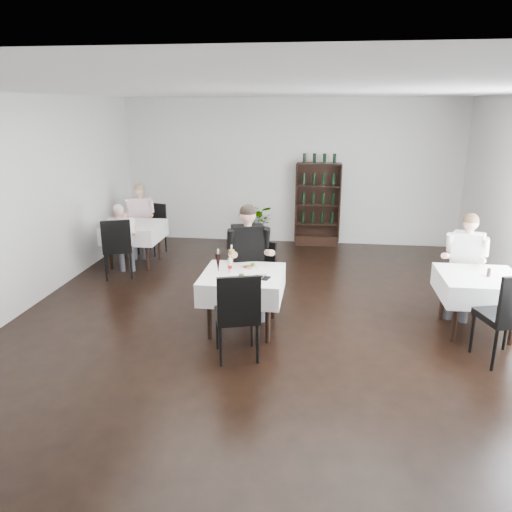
{
  "coord_description": "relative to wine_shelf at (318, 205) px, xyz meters",
  "views": [
    {
      "loc": [
        0.66,
        -5.99,
        2.83
      ],
      "look_at": [
        -0.15,
        0.2,
        0.95
      ],
      "focal_mm": 35.0,
      "sensor_mm": 36.0,
      "label": 1
    }
  ],
  "objects": [
    {
      "name": "room_shell",
      "position": [
        -0.6,
        -4.31,
        0.65
      ],
      "size": [
        9.0,
        9.0,
        9.0
      ],
      "color": "black",
      "rests_on": "ground"
    },
    {
      "name": "wine_shelf",
      "position": [
        0.0,
        0.0,
        0.0
      ],
      "size": [
        0.9,
        0.28,
        1.75
      ],
      "color": "black",
      "rests_on": "ground"
    },
    {
      "name": "main_table",
      "position": [
        -0.9,
        -4.31,
        -0.23
      ],
      "size": [
        1.03,
        1.03,
        0.77
      ],
      "color": "black",
      "rests_on": "ground"
    },
    {
      "name": "left_table",
      "position": [
        -3.3,
        -1.81,
        -0.23
      ],
      "size": [
        0.98,
        0.98,
        0.77
      ],
      "color": "black",
      "rests_on": "ground"
    },
    {
      "name": "right_table",
      "position": [
        2.1,
        -4.01,
        -0.23
      ],
      "size": [
        0.98,
        0.98,
        0.77
      ],
      "color": "black",
      "rests_on": "ground"
    },
    {
      "name": "potted_tree",
      "position": [
        -1.24,
        -0.11,
        -0.41
      ],
      "size": [
        0.83,
        0.74,
        0.87
      ],
      "primitive_type": "imported",
      "rotation": [
        0.0,
        0.0,
        -0.08
      ],
      "color": "#25561D",
      "rests_on": "ground"
    },
    {
      "name": "main_chair_far",
      "position": [
        -0.8,
        -3.5,
        -0.3
      ],
      "size": [
        0.58,
        0.58,
        0.96
      ],
      "color": "black",
      "rests_on": "ground"
    },
    {
      "name": "main_chair_near",
      "position": [
        -0.82,
        -5.16,
        -0.24
      ],
      "size": [
        0.6,
        0.61,
        1.06
      ],
      "color": "black",
      "rests_on": "ground"
    },
    {
      "name": "left_chair_far",
      "position": [
        -3.22,
        -1.0,
        -0.29
      ],
      "size": [
        0.56,
        0.56,
        0.97
      ],
      "color": "black",
      "rests_on": "ground"
    },
    {
      "name": "left_chair_near",
      "position": [
        -3.31,
        -2.6,
        -0.25
      ],
      "size": [
        0.62,
        0.62,
        1.04
      ],
      "color": "black",
      "rests_on": "ground"
    },
    {
      "name": "right_chair_far",
      "position": [
        2.14,
        -3.18,
        -0.34
      ],
      "size": [
        0.49,
        0.49,
        0.88
      ],
      "color": "black",
      "rests_on": "ground"
    },
    {
      "name": "right_chair_near",
      "position": [
        2.2,
        -4.86,
        -0.22
      ],
      "size": [
        0.62,
        0.63,
        1.1
      ],
      "color": "black",
      "rests_on": "ground"
    },
    {
      "name": "diner_main",
      "position": [
        -0.89,
        -3.81,
        0.06
      ],
      "size": [
        0.66,
        0.71,
        1.56
      ],
      "color": "#414249",
      "rests_on": "ground"
    },
    {
      "name": "diner_left_far",
      "position": [
        -3.39,
        -1.24,
        -0.03
      ],
      "size": [
        0.57,
        0.59,
        1.4
      ],
      "color": "#414249",
      "rests_on": "ground"
    },
    {
      "name": "diner_left_near",
      "position": [
        -3.28,
        -2.47,
        -0.11
      ],
      "size": [
        0.51,
        0.52,
        1.27
      ],
      "color": "#414249",
      "rests_on": "ground"
    },
    {
      "name": "diner_right_far",
      "position": [
        2.06,
        -3.43,
        -0.01
      ],
      "size": [
        0.64,
        0.68,
        1.44
      ],
      "color": "#414249",
      "rests_on": "ground"
    },
    {
      "name": "plate_far",
      "position": [
        -0.84,
        -4.1,
        -0.06
      ],
      "size": [
        0.28,
        0.28,
        0.07
      ],
      "color": "white",
      "rests_on": "main_table"
    },
    {
      "name": "plate_near",
      "position": [
        -0.92,
        -4.57,
        -0.06
      ],
      "size": [
        0.24,
        0.24,
        0.07
      ],
      "color": "white",
      "rests_on": "main_table"
    },
    {
      "name": "pilsner_dark",
      "position": [
        -1.22,
        -4.33,
        0.05
      ],
      "size": [
        0.07,
        0.07,
        0.31
      ],
      "color": "black",
      "rests_on": "main_table"
    },
    {
      "name": "pilsner_lager",
      "position": [
        -1.06,
        -4.19,
        0.06
      ],
      "size": [
        0.08,
        0.08,
        0.34
      ],
      "color": "gold",
      "rests_on": "main_table"
    },
    {
      "name": "coke_bottle",
      "position": [
        -1.06,
        -4.31,
        0.02
      ],
      "size": [
        0.06,
        0.06,
        0.23
      ],
      "color": "silver",
      "rests_on": "main_table"
    },
    {
      "name": "napkin_cutlery",
      "position": [
        -0.64,
        -4.47,
        -0.07
      ],
      "size": [
        0.24,
        0.22,
        0.02
      ],
      "color": "black",
      "rests_on": "main_table"
    },
    {
      "name": "pepper_mill",
      "position": [
        2.18,
        -4.05,
        -0.02
      ],
      "size": [
        0.05,
        0.05,
        0.11
      ],
      "primitive_type": "cylinder",
      "rotation": [
        0.0,
        0.0,
        0.13
      ],
      "color": "black",
      "rests_on": "right_table"
    }
  ]
}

